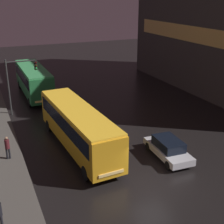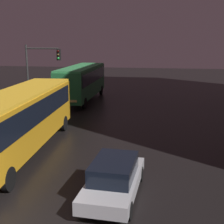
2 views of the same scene
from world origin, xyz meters
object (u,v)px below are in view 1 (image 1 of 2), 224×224
bus_near (78,124)px  bus_far (33,78)px  traffic_light_main (19,77)px  car_taxi (168,148)px  pedestrian_near (7,146)px

bus_near → bus_far: bus_far is taller
bus_near → bus_far: (-0.64, 14.95, 0.04)m
bus_near → traffic_light_main: (-2.84, 9.67, 1.72)m
bus_far → car_taxi: 19.97m
pedestrian_near → traffic_light_main: size_ratio=0.31×
car_taxi → pedestrian_near: pedestrian_near is taller
bus_far → pedestrian_near: size_ratio=5.99×
car_taxi → pedestrian_near: (-10.86, 4.23, 0.40)m
bus_far → traffic_light_main: 5.96m
bus_far → car_taxi: size_ratio=2.31×
traffic_light_main → pedestrian_near: bearing=-104.3°
bus_near → pedestrian_near: 5.31m
car_taxi → traffic_light_main: traffic_light_main is taller
car_taxi → traffic_light_main: 16.33m
pedestrian_near → bus_far: bearing=-5.2°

